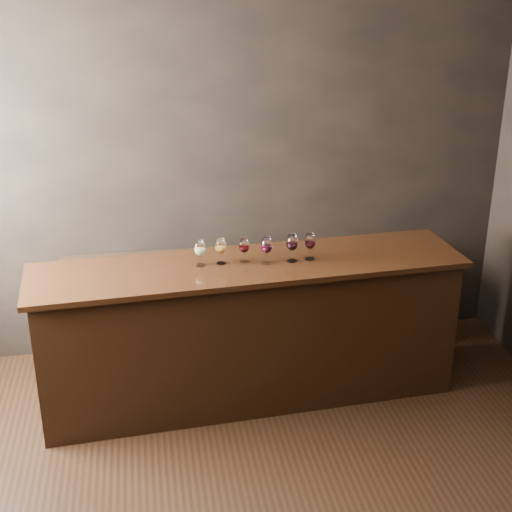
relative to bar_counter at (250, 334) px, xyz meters
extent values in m
cube|color=black|center=(-0.27, 0.89, 0.89)|extent=(5.00, 0.02, 2.80)
cube|color=silver|center=(-0.27, -1.36, 2.29)|extent=(5.00, 4.50, 0.02)
cube|color=black|center=(0.00, 0.00, 0.00)|extent=(2.98, 0.84, 1.03)
cube|color=black|center=(0.00, 0.00, 0.53)|extent=(3.08, 0.91, 0.04)
cube|color=black|center=(-0.17, 0.67, -0.08)|extent=(2.41, 0.40, 0.87)
cylinder|color=white|center=(-0.34, 0.01, 0.56)|extent=(0.07, 0.07, 0.00)
cylinder|color=white|center=(-0.34, 0.01, 0.59)|extent=(0.01, 0.01, 0.07)
ellipsoid|color=white|center=(-0.34, 0.01, 0.68)|extent=(0.08, 0.08, 0.11)
cylinder|color=white|center=(-0.34, 0.01, 0.73)|extent=(0.06, 0.06, 0.01)
ellipsoid|color=#B6C774|center=(-0.34, 0.01, 0.66)|extent=(0.06, 0.06, 0.05)
cylinder|color=white|center=(-0.19, 0.03, 0.56)|extent=(0.07, 0.07, 0.00)
cylinder|color=white|center=(-0.19, 0.03, 0.59)|extent=(0.01, 0.01, 0.07)
ellipsoid|color=white|center=(-0.19, 0.03, 0.68)|extent=(0.08, 0.08, 0.11)
cylinder|color=white|center=(-0.19, 0.03, 0.73)|extent=(0.06, 0.06, 0.01)
ellipsoid|color=#C77E26|center=(-0.19, 0.03, 0.66)|extent=(0.06, 0.06, 0.05)
cylinder|color=white|center=(-0.03, 0.03, 0.56)|extent=(0.06, 0.06, 0.00)
cylinder|color=white|center=(-0.03, 0.03, 0.59)|extent=(0.01, 0.01, 0.06)
ellipsoid|color=white|center=(-0.03, 0.03, 0.67)|extent=(0.07, 0.07, 0.10)
cylinder|color=white|center=(-0.03, 0.03, 0.72)|extent=(0.05, 0.05, 0.01)
ellipsoid|color=black|center=(-0.03, 0.03, 0.66)|extent=(0.06, 0.06, 0.05)
cylinder|color=white|center=(0.12, -0.03, 0.56)|extent=(0.07, 0.07, 0.00)
cylinder|color=white|center=(0.12, -0.03, 0.59)|extent=(0.01, 0.01, 0.07)
ellipsoid|color=white|center=(0.12, -0.03, 0.69)|extent=(0.08, 0.08, 0.12)
cylinder|color=white|center=(0.12, -0.03, 0.74)|extent=(0.06, 0.06, 0.01)
ellipsoid|color=black|center=(0.12, -0.03, 0.67)|extent=(0.07, 0.07, 0.05)
cylinder|color=white|center=(0.30, -0.01, 0.56)|extent=(0.07, 0.07, 0.00)
cylinder|color=white|center=(0.30, -0.01, 0.60)|extent=(0.01, 0.01, 0.07)
ellipsoid|color=white|center=(0.30, -0.01, 0.69)|extent=(0.08, 0.08, 0.12)
cylinder|color=white|center=(0.30, -0.01, 0.75)|extent=(0.06, 0.06, 0.01)
ellipsoid|color=black|center=(0.30, -0.01, 0.67)|extent=(0.07, 0.07, 0.05)
cylinder|color=white|center=(0.43, 0.01, 0.56)|extent=(0.07, 0.07, 0.00)
cylinder|color=white|center=(0.43, 0.01, 0.59)|extent=(0.01, 0.01, 0.07)
ellipsoid|color=white|center=(0.43, 0.01, 0.69)|extent=(0.08, 0.08, 0.11)
cylinder|color=white|center=(0.43, 0.01, 0.74)|extent=(0.06, 0.06, 0.01)
ellipsoid|color=black|center=(0.43, 0.01, 0.67)|extent=(0.06, 0.06, 0.05)
camera|label=1|loc=(-0.71, -4.50, 2.47)|focal=50.00mm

